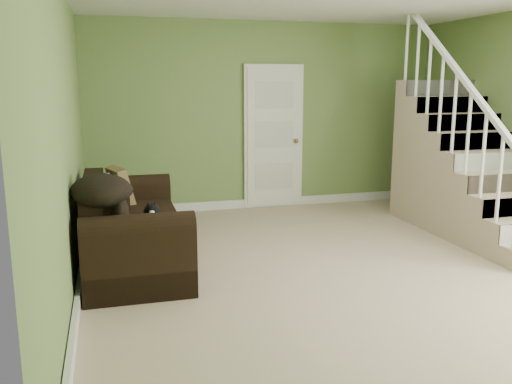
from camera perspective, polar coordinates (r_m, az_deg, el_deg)
floor at (r=5.42m, az=9.26°, el=-7.80°), size 5.00×5.50×0.01m
wall_back at (r=7.72m, az=1.07°, el=7.97°), size 5.00×0.04×2.60m
wall_left at (r=4.68m, az=-19.37°, el=4.97°), size 0.04×5.50×2.60m
baseboard_back at (r=7.87m, az=1.09°, el=-1.09°), size 5.00×0.04×0.12m
baseboard_left at (r=4.96m, az=-18.06°, el=-9.36°), size 0.04×5.50×0.12m
door at (r=7.73m, az=1.87°, el=5.78°), size 0.86×0.12×2.02m
staircase at (r=7.08m, az=21.01°, el=1.50°), size 1.00×2.51×2.82m
sofa at (r=5.52m, az=-13.22°, el=-4.09°), size 0.93×2.15×0.85m
side_table at (r=6.09m, az=-15.72°, el=-2.91°), size 0.56×0.56×0.83m
cat at (r=5.38m, az=-10.87°, el=-2.03°), size 0.20×0.43×0.21m
banana at (r=5.05m, az=-11.92°, el=-3.60°), size 0.06×0.17×0.05m
throw_pillow at (r=6.20m, az=-14.08°, el=0.63°), size 0.32×0.46×0.43m
throw_blanket at (r=4.76m, az=-16.00°, el=0.17°), size 0.64×0.76×0.27m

